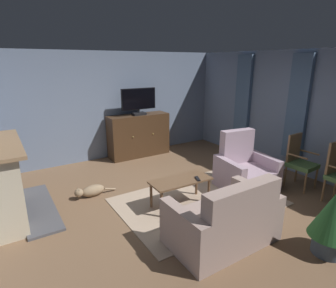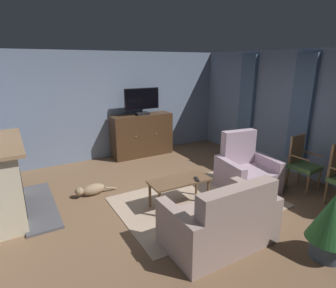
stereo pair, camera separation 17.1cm
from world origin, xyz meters
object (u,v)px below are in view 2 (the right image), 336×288
fireplace (9,180)px  tv_cabinet (142,136)px  television (142,101)px  sofa_floral (221,222)px  armchair_near_window (246,172)px  cat (91,190)px  coffee_table (180,183)px  side_chair_nearest_door (302,162)px  potted_plant_tall_palm_by_window (331,223)px  tv_remote (197,179)px

fireplace → tv_cabinet: (3.01, 1.58, -0.05)m
television → sofa_floral: size_ratio=0.63×
sofa_floral → armchair_near_window: bearing=35.2°
television → cat: size_ratio=1.19×
television → armchair_near_window: (0.84, -2.75, -1.08)m
coffee_table → side_chair_nearest_door: side_chair_nearest_door is taller
armchair_near_window → potted_plant_tall_palm_by_window: armchair_near_window is taller
tv_cabinet → potted_plant_tall_palm_by_window: 4.73m
armchair_near_window → sofa_floral: bearing=-144.8°
side_chair_nearest_door → potted_plant_tall_palm_by_window: size_ratio=1.18×
television → coffee_table: bearing=-102.5°
coffee_table → armchair_near_window: bearing=-3.0°
television → side_chair_nearest_door: size_ratio=0.88×
cat → side_chair_nearest_door: bearing=-25.9°
television → potted_plant_tall_palm_by_window: (0.28, -4.67, -0.93)m
coffee_table → armchair_near_window: 1.43m
fireplace → coffee_table: 2.68m
tv_cabinet → television: (-0.00, -0.05, 0.91)m
tv_cabinet → side_chair_nearest_door: tv_cabinet is taller
sofa_floral → potted_plant_tall_palm_by_window: sofa_floral is taller
side_chair_nearest_door → cat: (-3.52, 1.71, -0.42)m
fireplace → sofa_floral: bearing=-44.4°
television → tv_remote: (-0.35, -2.82, -0.94)m
tv_cabinet → side_chair_nearest_door: (1.75, -3.31, 0.02)m
tv_cabinet → tv_remote: size_ratio=9.13×
fireplace → side_chair_nearest_door: fireplace is taller
sofa_floral → armchair_near_window: (1.51, 1.07, 0.01)m
coffee_table → potted_plant_tall_palm_by_window: 2.18m
television → side_chair_nearest_door: 3.80m
coffee_table → armchair_near_window: armchair_near_window is taller
side_chair_nearest_door → armchair_near_window: bearing=150.9°
armchair_near_window → side_chair_nearest_door: (0.92, -0.51, 0.20)m
tv_cabinet → potted_plant_tall_palm_by_window: tv_cabinet is taller
coffee_table → potted_plant_tall_palm_by_window: (0.88, -2.00, 0.07)m
fireplace → cat: (1.24, -0.02, -0.46)m
sofa_floral → potted_plant_tall_palm_by_window: (0.96, -0.86, 0.16)m
coffee_table → tv_cabinet: bearing=77.7°
tv_cabinet → television: size_ratio=1.72×
tv_remote → side_chair_nearest_door: 2.15m
fireplace → potted_plant_tall_palm_by_window: size_ratio=2.03×
armchair_near_window → cat: (-2.61, 1.20, -0.23)m
tv_cabinet → armchair_near_window: size_ratio=1.44×
television → cat: television is taller
potted_plant_tall_palm_by_window → tv_remote: bearing=108.9°
sofa_floral → side_chair_nearest_door: size_ratio=1.40×
armchair_near_window → potted_plant_tall_palm_by_window: 2.01m
coffee_table → potted_plant_tall_palm_by_window: potted_plant_tall_palm_by_window is taller
tv_cabinet → sofa_floral: bearing=-99.9°
coffee_table → sofa_floral: (-0.08, -1.14, -0.09)m
coffee_table → armchair_near_window: size_ratio=0.96×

